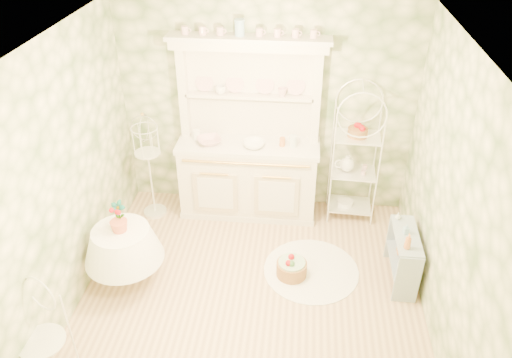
# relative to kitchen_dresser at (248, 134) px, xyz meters

# --- Properties ---
(floor) EXTENTS (3.60, 3.60, 0.00)m
(floor) POSITION_rel_kitchen_dresser_xyz_m (0.20, -1.52, -1.15)
(floor) COLOR #D1B085
(floor) RESTS_ON ground
(ceiling) EXTENTS (3.60, 3.60, 0.00)m
(ceiling) POSITION_rel_kitchen_dresser_xyz_m (0.20, -1.52, 1.56)
(ceiling) COLOR white
(ceiling) RESTS_ON floor
(wall_left) EXTENTS (3.60, 3.60, 0.00)m
(wall_left) POSITION_rel_kitchen_dresser_xyz_m (-1.60, -1.52, 0.21)
(wall_left) COLOR #EEE7C0
(wall_left) RESTS_ON floor
(wall_right) EXTENTS (3.60, 3.60, 0.00)m
(wall_right) POSITION_rel_kitchen_dresser_xyz_m (2.00, -1.52, 0.21)
(wall_right) COLOR #EEE7C0
(wall_right) RESTS_ON floor
(wall_back) EXTENTS (3.60, 3.60, 0.00)m
(wall_back) POSITION_rel_kitchen_dresser_xyz_m (0.20, 0.28, 0.21)
(wall_back) COLOR #EEE7C0
(wall_back) RESTS_ON floor
(wall_front) EXTENTS (3.60, 3.60, 0.00)m
(wall_front) POSITION_rel_kitchen_dresser_xyz_m (0.20, -3.32, 0.21)
(wall_front) COLOR #EEE7C0
(wall_front) RESTS_ON floor
(kitchen_dresser) EXTENTS (1.87, 0.61, 2.29)m
(kitchen_dresser) POSITION_rel_kitchen_dresser_xyz_m (0.00, 0.00, 0.00)
(kitchen_dresser) COLOR white
(kitchen_dresser) RESTS_ON floor
(bakers_rack) EXTENTS (0.57, 0.42, 1.77)m
(bakers_rack) POSITION_rel_kitchen_dresser_xyz_m (1.31, 0.04, -0.26)
(bakers_rack) COLOR white
(bakers_rack) RESTS_ON floor
(side_shelf) EXTENTS (0.33, 0.73, 0.61)m
(side_shelf) POSITION_rel_kitchen_dresser_xyz_m (1.81, -1.11, -0.84)
(side_shelf) COLOR #96A7B6
(side_shelf) RESTS_ON floor
(round_table) EXTENTS (0.73, 0.73, 0.73)m
(round_table) POSITION_rel_kitchen_dresser_xyz_m (-1.17, -1.46, -0.78)
(round_table) COLOR white
(round_table) RESTS_ON floor
(cafe_chair) EXTENTS (0.57, 0.57, 0.96)m
(cafe_chair) POSITION_rel_kitchen_dresser_xyz_m (-1.48, -2.70, -0.67)
(cafe_chair) COLOR white
(cafe_chair) RESTS_ON floor
(birdcage_stand) EXTENTS (0.35, 0.35, 1.41)m
(birdcage_stand) POSITION_rel_kitchen_dresser_xyz_m (-1.23, -0.18, -0.44)
(birdcage_stand) COLOR white
(birdcage_stand) RESTS_ON floor
(floor_basket) EXTENTS (0.36, 0.36, 0.22)m
(floor_basket) POSITION_rel_kitchen_dresser_xyz_m (0.62, -1.19, -1.03)
(floor_basket) COLOR #9D6C3B
(floor_basket) RESTS_ON floor
(lace_rug) EXTENTS (1.14, 1.14, 0.01)m
(lace_rug) POSITION_rel_kitchen_dresser_xyz_m (0.84, -1.09, -1.14)
(lace_rug) COLOR white
(lace_rug) RESTS_ON floor
(bowl_floral) EXTENTS (0.38, 0.38, 0.07)m
(bowl_floral) POSITION_rel_kitchen_dresser_xyz_m (-0.47, -0.05, -0.13)
(bowl_floral) COLOR white
(bowl_floral) RESTS_ON kitchen_dresser
(bowl_white) EXTENTS (0.34, 0.34, 0.08)m
(bowl_white) POSITION_rel_kitchen_dresser_xyz_m (0.08, -0.09, -0.13)
(bowl_white) COLOR white
(bowl_white) RESTS_ON kitchen_dresser
(cup_left) EXTENTS (0.16, 0.16, 0.10)m
(cup_left) POSITION_rel_kitchen_dresser_xyz_m (-0.35, 0.16, 0.47)
(cup_left) COLOR white
(cup_left) RESTS_ON kitchen_dresser
(cup_right) EXTENTS (0.13, 0.13, 0.10)m
(cup_right) POSITION_rel_kitchen_dresser_xyz_m (0.39, 0.16, 0.47)
(cup_right) COLOR white
(cup_right) RESTS_ON kitchen_dresser
(potted_geranium) EXTENTS (0.19, 0.15, 0.32)m
(potted_geranium) POSITION_rel_kitchen_dresser_xyz_m (-1.17, -1.41, -0.30)
(potted_geranium) COLOR #3F7238
(potted_geranium) RESTS_ON round_table
(bottle_amber) EXTENTS (0.08, 0.08, 0.18)m
(bottle_amber) POSITION_rel_kitchen_dresser_xyz_m (1.77, -1.33, -0.46)
(bottle_amber) COLOR #C57336
(bottle_amber) RESTS_ON side_shelf
(bottle_blue) EXTENTS (0.06, 0.06, 0.12)m
(bottle_blue) POSITION_rel_kitchen_dresser_xyz_m (1.79, -1.09, -0.49)
(bottle_blue) COLOR #8AB7D3
(bottle_blue) RESTS_ON side_shelf
(bottle_glass) EXTENTS (0.08, 0.08, 0.08)m
(bottle_glass) POSITION_rel_kitchen_dresser_xyz_m (1.75, -0.84, -0.50)
(bottle_glass) COLOR silver
(bottle_glass) RESTS_ON side_shelf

